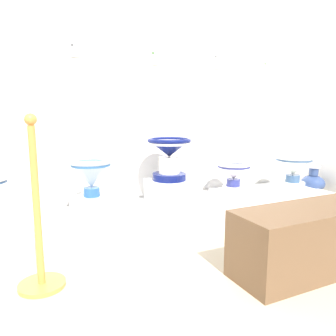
{
  "coord_description": "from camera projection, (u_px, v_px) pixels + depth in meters",
  "views": [
    {
      "loc": [
        0.77,
        -0.66,
        0.96
      ],
      "look_at": [
        2.04,
        1.99,
        0.46
      ],
      "focal_mm": 35.34,
      "sensor_mm": 36.0,
      "label": 1
    }
  ],
  "objects": [
    {
      "name": "ground_plane",
      "position": [
        278.0,
        287.0,
        1.85
      ],
      "size": [
        6.14,
        5.23,
        0.02
      ],
      "primitive_type": "cube",
      "color": "beige"
    },
    {
      "name": "wall_back",
      "position": [
        150.0,
        51.0,
        3.23
      ],
      "size": [
        4.34,
        0.06,
        3.08
      ],
      "primitive_type": "cube",
      "color": "white",
      "rests_on": "ground_plane"
    },
    {
      "name": "display_platform",
      "position": [
        171.0,
        211.0,
        3.07
      ],
      "size": [
        3.66,
        0.84,
        0.09
      ],
      "primitive_type": "cube",
      "color": "white",
      "rests_on": "ground_plane"
    },
    {
      "name": "plinth_block_tall_cobalt",
      "position": [
        92.0,
        210.0,
        2.71
      ],
      "size": [
        0.32,
        0.34,
        0.14
      ],
      "primitive_type": "cube",
      "color": "white",
      "rests_on": "display_platform"
    },
    {
      "name": "antique_toilet_tall_cobalt",
      "position": [
        91.0,
        175.0,
        2.66
      ],
      "size": [
        0.34,
        0.34,
        0.35
      ],
      "color": "#A9BDD7",
      "rests_on": "plinth_block_tall_cobalt"
    },
    {
      "name": "plinth_block_broad_patterned",
      "position": [
        169.0,
        192.0,
        3.14
      ],
      "size": [
        0.39,
        0.33,
        0.23
      ],
      "primitive_type": "cube",
      "color": "white",
      "rests_on": "display_platform"
    },
    {
      "name": "antique_toilet_broad_patterned",
      "position": [
        169.0,
        153.0,
        3.08
      ],
      "size": [
        0.41,
        0.41,
        0.39
      ],
      "color": "navy",
      "rests_on": "plinth_block_broad_patterned"
    },
    {
      "name": "plinth_block_pale_glazed",
      "position": [
        233.0,
        193.0,
        3.44
      ],
      "size": [
        0.38,
        0.32,
        0.06
      ],
      "primitive_type": "cube",
      "color": "white",
      "rests_on": "display_platform"
    },
    {
      "name": "antique_toilet_pale_glazed",
      "position": [
        234.0,
        171.0,
        3.4
      ],
      "size": [
        0.35,
        0.35,
        0.29
      ],
      "color": "white",
      "rests_on": "plinth_block_pale_glazed"
    },
    {
      "name": "plinth_block_slender_white",
      "position": [
        292.0,
        189.0,
        3.65
      ],
      "size": [
        0.35,
        0.32,
        0.04
      ],
      "primitive_type": "cube",
      "color": "white",
      "rests_on": "display_platform"
    },
    {
      "name": "antique_toilet_slender_white",
      "position": [
        293.0,
        166.0,
        3.6
      ],
      "size": [
        0.4,
        0.4,
        0.36
      ],
      "color": "white",
      "rests_on": "plinth_block_slender_white"
    },
    {
      "name": "info_placard_second",
      "position": [
        76.0,
        50.0,
        2.9
      ],
      "size": [
        0.1,
        0.01,
        0.12
      ],
      "color": "white"
    },
    {
      "name": "info_placard_third",
      "position": [
        156.0,
        58.0,
        3.23
      ],
      "size": [
        0.09,
        0.01,
        0.14
      ],
      "color": "white"
    },
    {
      "name": "info_placard_fourth",
      "position": [
        219.0,
        62.0,
        3.54
      ],
      "size": [
        0.14,
        0.01,
        0.16
      ],
      "color": "white"
    },
    {
      "name": "info_placard_fifth",
      "position": [
        267.0,
        67.0,
        3.83
      ],
      "size": [
        0.12,
        0.01,
        0.12
      ],
      "color": "white"
    },
    {
      "name": "decorative_vase_spare",
      "position": [
        313.0,
        182.0,
        3.87
      ],
      "size": [
        0.27,
        0.27,
        0.34
      ],
      "color": "white",
      "rests_on": "ground_plane"
    },
    {
      "name": "stanchion_post_near_left",
      "position": [
        39.0,
        239.0,
        1.79
      ],
      "size": [
        0.26,
        0.26,
        0.95
      ],
      "color": "#CF8E40",
      "rests_on": "ground_plane"
    },
    {
      "name": "museum_bench",
      "position": [
        307.0,
        240.0,
        1.98
      ],
      "size": [
        0.94,
        0.36,
        0.4
      ],
      "primitive_type": "cube",
      "color": "brown",
      "rests_on": "ground_plane"
    }
  ]
}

